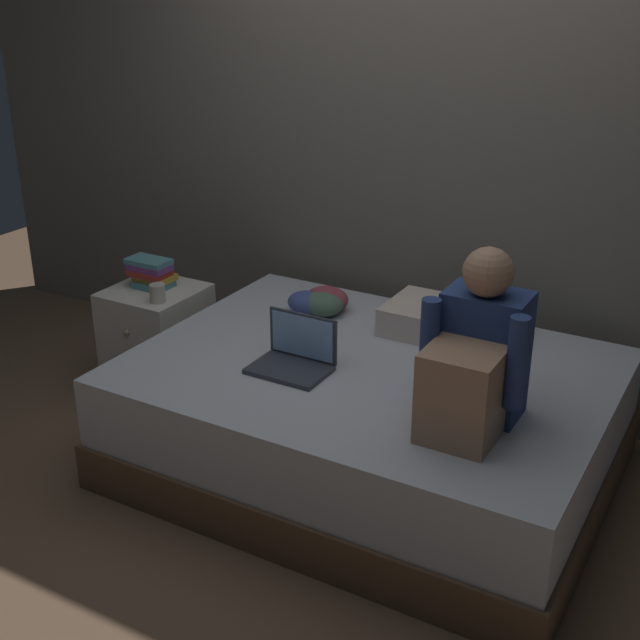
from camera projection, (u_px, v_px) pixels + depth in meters
The scene contains 10 objects.
ground_plane at pixel (294, 488), 3.56m from camera, with size 8.00×8.00×0.00m, color brown.
wall_back at pixel (421, 126), 3.99m from camera, with size 5.60×0.10×2.70m, color slate.
bed at pixel (369, 418), 3.61m from camera, with size 2.00×1.50×0.51m.
nightstand at pixel (158, 339), 4.32m from camera, with size 0.44×0.46×0.55m.
person_sitting at pixel (476, 360), 2.97m from camera, with size 0.39×0.44×0.66m.
laptop at pixel (295, 356), 3.46m from camera, with size 0.32×0.23×0.22m.
pillow at pixel (449, 322), 3.77m from camera, with size 0.56×0.36×0.13m, color beige.
book_stack at pixel (151, 273), 4.22m from camera, with size 0.23×0.16×0.15m.
mug at pixel (158, 293), 4.04m from camera, with size 0.08×0.08×0.09m, color #BCB2A3.
clothes_pile at pixel (321, 302), 4.02m from camera, with size 0.28×0.25×0.12m.
Camera 1 is at (1.59, -2.54, 2.06)m, focal length 46.88 mm.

